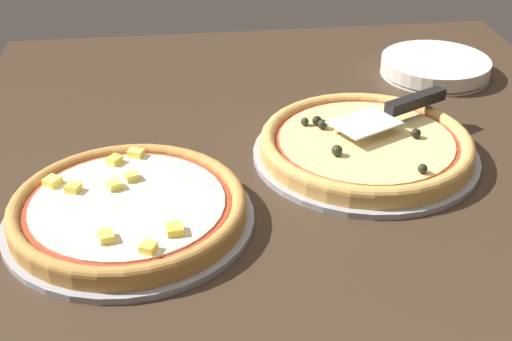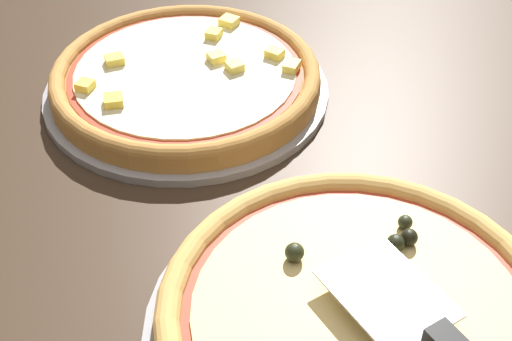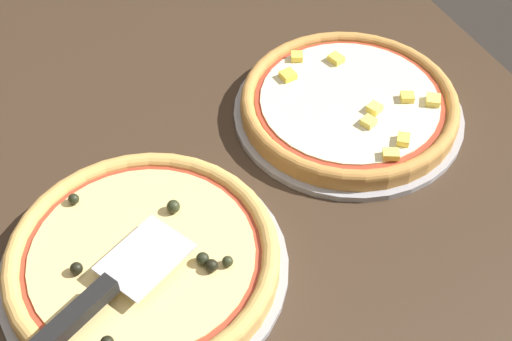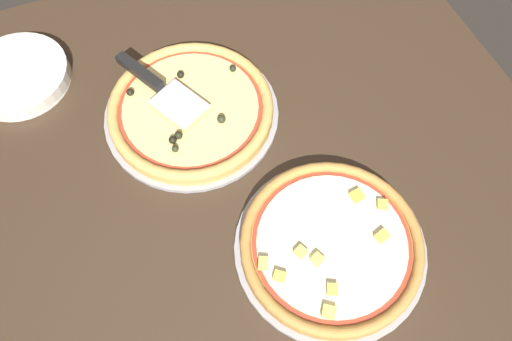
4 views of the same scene
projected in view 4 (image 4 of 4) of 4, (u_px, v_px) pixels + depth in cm
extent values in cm
cube|color=#38281C|center=(221.00, 154.00, 104.41)|extent=(132.73, 114.57, 3.60)
cylinder|color=#939399|center=(192.00, 114.00, 106.43)|extent=(37.02, 37.02, 1.00)
cylinder|color=tan|center=(191.00, 110.00, 105.09)|extent=(34.80, 34.80, 2.04)
torus|color=tan|center=(190.00, 107.00, 104.19)|extent=(34.80, 34.80, 2.36)
cylinder|color=#A33823|center=(190.00, 107.00, 104.12)|extent=(30.24, 30.24, 0.15)
cylinder|color=#E5C67A|center=(190.00, 107.00, 104.01)|extent=(28.53, 28.53, 0.40)
sphere|color=#282D19|center=(221.00, 119.00, 101.26)|extent=(1.77, 1.77, 1.77)
sphere|color=#282D19|center=(175.00, 149.00, 98.18)|extent=(1.39, 1.39, 1.39)
sphere|color=black|center=(130.00, 92.00, 104.56)|extent=(1.59, 1.59, 1.59)
sphere|color=black|center=(233.00, 68.00, 107.62)|extent=(1.47, 1.47, 1.47)
sphere|color=black|center=(178.00, 135.00, 99.51)|extent=(1.65, 1.65, 1.65)
sphere|color=black|center=(181.00, 75.00, 106.75)|extent=(1.58, 1.58, 1.58)
sphere|color=black|center=(173.00, 140.00, 99.01)|extent=(1.62, 1.62, 1.62)
cylinder|color=#939399|center=(330.00, 248.00, 92.35)|extent=(35.55, 35.55, 1.00)
cylinder|color=#B77F3D|center=(331.00, 245.00, 90.99)|extent=(33.42, 33.42, 2.08)
torus|color=#B77F3D|center=(332.00, 243.00, 90.07)|extent=(33.42, 33.42, 2.03)
cylinder|color=#A33823|center=(332.00, 243.00, 90.01)|extent=(29.05, 29.05, 0.15)
cylinder|color=beige|center=(332.00, 243.00, 89.90)|extent=(27.41, 27.41, 0.40)
cube|color=#F9E05B|center=(329.00, 312.00, 83.42)|extent=(3.03, 3.00, 1.04)
cube|color=#F4D64C|center=(383.00, 205.00, 92.67)|extent=(2.50, 2.50, 1.04)
cube|color=#F4D64C|center=(280.00, 276.00, 86.30)|extent=(2.73, 2.66, 1.04)
cube|color=#F4D64C|center=(332.00, 289.00, 85.20)|extent=(2.48, 2.56, 1.04)
cube|color=yellow|center=(357.00, 196.00, 93.52)|extent=(2.40, 2.41, 1.04)
cube|color=#F9E05B|center=(317.00, 259.00, 87.72)|extent=(2.56, 2.53, 1.04)
cube|color=#F9E05B|center=(301.00, 252.00, 88.35)|extent=(2.48, 2.50, 1.04)
cube|color=#F9E05B|center=(263.00, 263.00, 87.36)|extent=(2.56, 2.81, 1.04)
cube|color=#F4D64C|center=(382.00, 236.00, 89.74)|extent=(2.67, 2.39, 1.04)
cube|color=#B7B7BC|center=(179.00, 104.00, 101.83)|extent=(11.66, 12.86, 0.24)
cube|color=black|center=(140.00, 72.00, 104.60)|extent=(7.66, 12.22, 2.00)
cylinder|color=silver|center=(21.00, 80.00, 110.96)|extent=(22.22, 22.22, 0.70)
cylinder|color=silver|center=(20.00, 78.00, 110.34)|extent=(22.22, 22.22, 0.70)
cylinder|color=silver|center=(18.00, 76.00, 109.72)|extent=(22.22, 22.22, 0.70)
cylinder|color=silver|center=(17.00, 74.00, 109.11)|extent=(22.22, 22.22, 0.70)
cylinder|color=silver|center=(16.00, 72.00, 108.49)|extent=(22.22, 22.22, 0.70)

